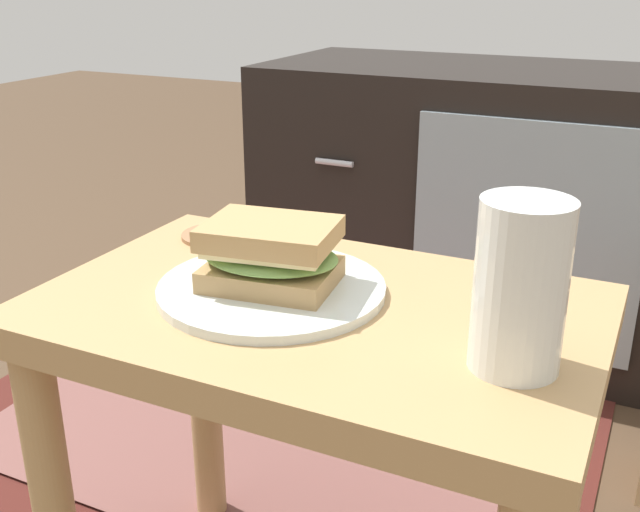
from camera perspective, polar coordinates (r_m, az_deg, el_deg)
side_table at (r=0.80m, az=-0.33°, el=-9.40°), size 0.56×0.36×0.46m
tv_cabinet at (r=1.68m, az=12.65°, el=3.80°), size 0.96×0.46×0.58m
area_rug at (r=1.39m, az=-4.06°, el=-12.58°), size 1.12×0.76×0.01m
plate at (r=0.77m, az=-3.75°, el=-2.53°), size 0.23×0.23×0.01m
sandwich_front at (r=0.76m, az=-3.82°, el=0.08°), size 0.15×0.12×0.07m
beer_glass at (r=0.63m, az=14.86°, el=-2.45°), size 0.08×0.08×0.15m
coaster at (r=0.94m, az=-7.84°, el=1.56°), size 0.09×0.09×0.01m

